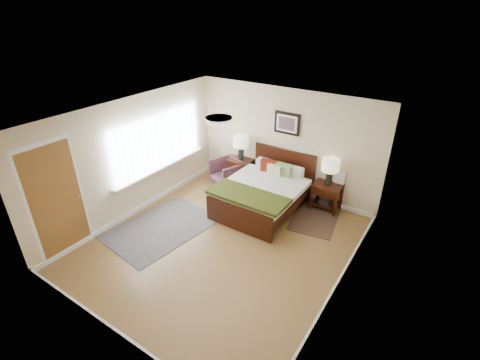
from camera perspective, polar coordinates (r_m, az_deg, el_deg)
The scene contains 18 objects.
floor at distance 6.81m, azimuth -2.90°, elevation -10.29°, with size 5.00×5.00×0.00m, color olive.
back_wall at distance 8.07m, azimuth 7.46°, elevation 6.11°, with size 4.50×0.04×2.50m, color beige.
front_wall at distance 4.72m, azimuth -21.96°, elevation -13.21°, with size 4.50×0.04×2.50m, color beige.
left_wall at distance 7.55m, azimuth -17.08°, elevation 3.55°, with size 0.04×5.00×2.50m, color beige.
right_wall at distance 5.28m, azimuth 17.07°, elevation -7.47°, with size 0.04×5.00×2.50m, color beige.
ceiling at distance 5.63m, azimuth -3.51°, elevation 10.21°, with size 4.50×5.00×0.02m, color white.
window at distance 7.89m, azimuth -13.14°, elevation 6.09°, with size 0.11×2.72×1.32m.
door at distance 6.78m, azimuth -27.85°, elevation -3.16°, with size 0.06×1.00×2.18m.
ceil_fixture at distance 5.64m, azimuth -3.50°, elevation 9.87°, with size 0.44×0.44×0.08m.
bed at distance 7.58m, azimuth 3.89°, elevation -1.46°, with size 1.67×2.01×1.08m.
wall_art at distance 7.87m, azimuth 7.72°, elevation 9.19°, with size 0.62×0.05×0.50m.
nightstand_left at distance 8.64m, azimuth 0.09°, elevation 2.56°, with size 0.54×0.48×0.64m.
nightstand_right at distance 7.85m, azimuth 14.00°, elevation -2.36°, with size 0.60×0.45×0.60m.
lamp_left at distance 8.43m, azimuth 0.17°, elevation 6.08°, with size 0.38×0.38×0.61m.
lamp_right at distance 7.55m, azimuth 14.61°, elevation 2.11°, with size 0.38×0.38×0.61m.
armchair at distance 8.65m, azimuth -2.03°, elevation 1.19°, with size 0.70×0.72×0.66m, color brown.
rug_persian at distance 7.38m, azimuth -12.82°, elevation -7.60°, with size 1.50×2.12×0.01m, color #0E1846.
rug_navy at distance 7.67m, azimuth 12.25°, elevation -6.06°, with size 0.89×1.34×0.01m, color black.
Camera 1 is at (3.24, -4.28, 4.19)m, focal length 26.00 mm.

